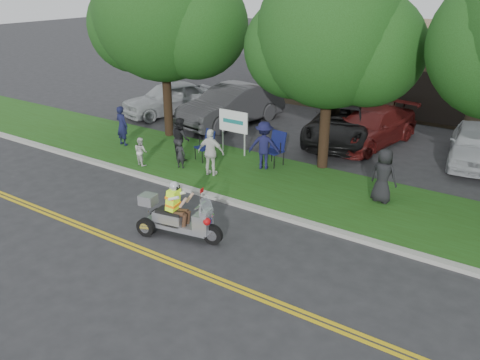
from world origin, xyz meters
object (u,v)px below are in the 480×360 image
Objects in this scene: trike_scooter at (177,218)px; spectator_adult_left at (122,126)px; spectator_adult_mid at (181,139)px; parked_car_far_right at (476,144)px; parked_car_right at (370,127)px; parked_car_mid at (342,124)px; parked_car_left at (231,105)px; lawn_chair_a at (207,143)px; spectator_adult_right at (211,152)px; lawn_chair_b at (276,146)px; parked_car_far_left at (169,98)px.

trike_scooter is 1.52× the size of spectator_adult_left.
trike_scooter is 1.53× the size of spectator_adult_mid.
parked_car_far_right is (5.19, 10.32, 0.19)m from trike_scooter.
parked_car_mid is at bearing -155.58° from parked_car_right.
parked_car_far_right is at bearing -118.21° from spectator_adult_mid.
parked_car_left is 5.24m from parked_car_mid.
trike_scooter reaches higher than parked_car_right.
spectator_adult_left reaches higher than lawn_chair_a.
parked_car_far_right is (11.85, 5.92, -0.16)m from spectator_adult_left.
parked_car_far_right is (8.86, 5.89, -0.15)m from spectator_adult_mid.
spectator_adult_mid is 0.97× the size of spectator_adult_right.
spectator_adult_left is at bearing 136.10° from trike_scooter.
parked_car_far_right reaches higher than lawn_chair_b.
spectator_adult_right is 7.16m from parked_car_right.
trike_scooter is at bearing 151.41° from spectator_adult_left.
parked_car_left is (-2.19, 4.61, 0.17)m from lawn_chair_a.
spectator_adult_left is 13.25m from parked_car_far_right.
spectator_adult_left is at bearing -163.63° from parked_car_far_right.
lawn_chair_b is at bearing -29.22° from parked_car_left.
trike_scooter is 11.56m from parked_car_far_right.
lawn_chair_a is at bearing -59.63° from spectator_adult_right.
lawn_chair_a is 0.71× the size of spectator_adult_mid.
parked_car_far_left is 13.78m from parked_car_far_right.
spectator_adult_mid is 10.64m from parked_car_far_right.
parked_car_far_left is at bearing 166.60° from lawn_chair_b.
parked_car_right is 3.94m from parked_car_far_right.
parked_car_mid is at bearing 14.56° from parked_car_left.
spectator_adult_right is at bearing -26.23° from lawn_chair_a.
spectator_adult_left is 8.83m from parked_car_mid.
parked_car_left reaches higher than spectator_adult_right.
parked_car_left is 6.35m from parked_car_right.
spectator_adult_mid is 0.29× the size of parked_car_mid.
parked_car_right is (4.11, 5.35, 0.01)m from lawn_chair_a.
spectator_adult_mid reaches higher than trike_scooter.
trike_scooter is 2.16× the size of lawn_chair_a.
lawn_chair_b is at bearing -126.40° from spectator_adult_mid.
parked_car_far_left is (-8.55, 9.25, 0.25)m from trike_scooter.
parked_car_far_left is (-5.69, 4.33, 0.07)m from lawn_chair_a.
parked_car_far_right is (5.02, 0.33, -0.02)m from parked_car_mid.
parked_car_right is (4.92, 5.85, -0.15)m from spectator_adult_mid.
spectator_adult_right is (1.06, -1.13, 0.18)m from lawn_chair_a.
spectator_adult_left reaches higher than parked_car_mid.
lawn_chair_a is at bearing -134.08° from parked_car_mid.
lawn_chair_b is at bearing -102.95° from parked_car_right.
lawn_chair_a is at bearing -167.22° from spectator_adult_left.
lawn_chair_b is at bearing -113.24° from parked_car_mid.
parked_car_right is at bearing 170.45° from parked_car_far_right.
parked_car_right is (1.08, 0.29, -0.02)m from parked_car_mid.
spectator_adult_mid is (2.99, 0.03, -0.01)m from spectator_adult_left.
spectator_adult_right is 6.60m from parked_car_left.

